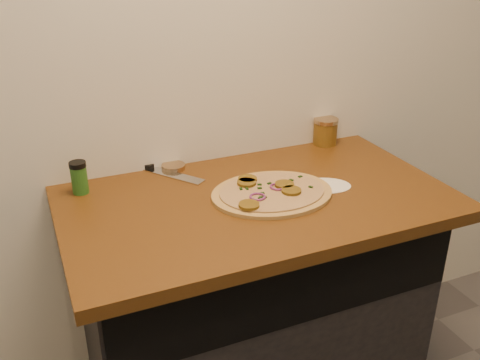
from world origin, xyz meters
name	(u,v)px	position (x,y,z in m)	size (l,w,h in m)	color
cabinet	(252,311)	(0.00, 1.45, 0.43)	(1.10, 0.60, 0.86)	black
countertop	(257,202)	(0.00, 1.42, 0.88)	(1.20, 0.70, 0.04)	brown
pizza	(271,193)	(0.04, 1.41, 0.91)	(0.40, 0.40, 0.03)	tan
chefs_knife	(154,169)	(-0.24, 1.73, 0.91)	(0.22, 0.29, 0.02)	#B7BAC1
mason_jar_lid	(173,167)	(-0.18, 1.72, 0.91)	(0.08, 0.08, 0.02)	tan
salsa_jar	(325,131)	(0.43, 1.72, 0.95)	(0.09, 0.09, 0.10)	#A12510
spice_shaker	(79,177)	(-0.50, 1.66, 0.95)	(0.05, 0.05, 0.10)	#29611E
flour_spill	(325,186)	(0.23, 1.40, 0.90)	(0.17, 0.17, 0.00)	silver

